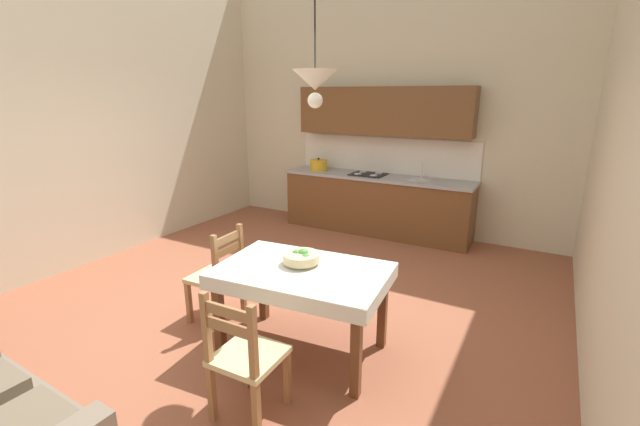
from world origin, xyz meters
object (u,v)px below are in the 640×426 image
object	(u,v)px
pendant_lamp	(315,81)
fruit_bowl	(301,257)
dining_table	(302,284)
kitchen_cabinetry	(377,178)
dining_chair_camera_side	(245,358)
dining_chair_tv_side	(218,277)

from	to	relation	value
pendant_lamp	fruit_bowl	bearing A→B (deg)	167.17
dining_table	fruit_bowl	bearing A→B (deg)	124.58
dining_table	pendant_lamp	xyz separation A→B (m)	(0.10, 0.04, 1.56)
pendant_lamp	kitchen_cabinetry	bearing A→B (deg)	103.45
dining_chair_camera_side	pendant_lamp	world-z (taller)	pendant_lamp
kitchen_cabinetry	dining_chair_tv_side	xyz separation A→B (m)	(-0.29, -3.24, -0.41)
kitchen_cabinetry	pendant_lamp	xyz separation A→B (m)	(0.78, -3.27, 1.33)
dining_chair_camera_side	pendant_lamp	xyz separation A→B (m)	(0.05, 0.85, 1.74)
dining_table	fruit_bowl	size ratio (longest dim) A/B	4.77
dining_table	pendant_lamp	bearing A→B (deg)	20.82
pendant_lamp	dining_table	bearing A→B (deg)	-159.18
dining_table	dining_chair_camera_side	size ratio (longest dim) A/B	1.54
dining_table	dining_chair_tv_side	distance (m)	0.98
dining_table	fruit_bowl	distance (m)	0.21
dining_chair_camera_side	kitchen_cabinetry	bearing A→B (deg)	100.12
dining_table	dining_chair_tv_side	xyz separation A→B (m)	(-0.97, 0.06, -0.18)
fruit_bowl	dining_chair_tv_side	bearing A→B (deg)	-179.11
dining_table	pendant_lamp	size ratio (longest dim) A/B	1.78
dining_chair_camera_side	dining_chair_tv_side	bearing A→B (deg)	139.70
kitchen_cabinetry	pendant_lamp	bearing A→B (deg)	-76.55
dining_chair_camera_side	fruit_bowl	xyz separation A→B (m)	(-0.11, 0.88, 0.37)
kitchen_cabinetry	dining_table	xyz separation A→B (m)	(0.68, -3.30, -0.24)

